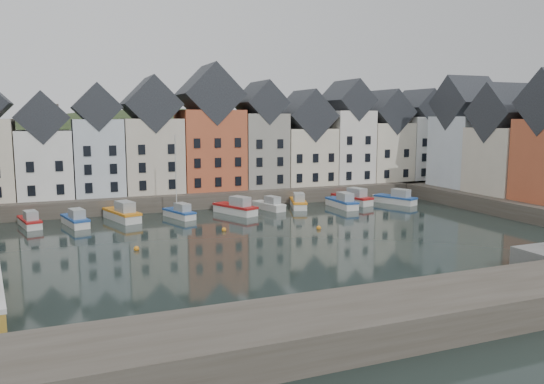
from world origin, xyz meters
TOP-DOWN VIEW (x-y plane):
  - ground at (0.00, 0.00)m, footprint 260.00×260.00m
  - far_quay at (0.00, 30.00)m, footprint 90.00×16.00m
  - right_quay at (37.00, 3.00)m, footprint 14.00×54.00m
  - near_wall at (-10.00, -22.00)m, footprint 50.00×6.00m
  - hillside at (0.02, 56.00)m, footprint 153.60×70.40m
  - far_terrace at (3.21, 28.00)m, footprint 72.37×8.16m
  - right_terrace at (36.00, 8.07)m, footprint 8.30×24.25m
  - mooring_buoys at (-4.00, 5.33)m, footprint 20.50×5.50m
  - boat_a at (-23.66, 18.36)m, footprint 2.93×5.72m
  - boat_b at (-18.86, 17.03)m, footprint 3.12×6.11m
  - boat_c at (-13.53, 18.32)m, footprint 4.03×7.20m
  - boat_d at (-6.81, 17.37)m, footprint 3.32×5.68m
  - boat_e at (0.47, 17.34)m, footprint 4.51×6.88m
  - boat_f at (5.57, 18.61)m, footprint 3.11×5.67m
  - boat_g at (9.90, 18.78)m, footprint 3.70×6.26m
  - boat_h at (15.44, 16.44)m, footprint 1.96×6.23m
  - boat_i at (18.47, 18.75)m, footprint 3.57×7.00m
  - boat_j at (24.29, 16.48)m, footprint 4.13×6.45m

SIDE VIEW (x-z plane):
  - hillside at x=0.02m, z-range -49.96..14.04m
  - ground at x=0.00m, z-range 0.00..0.00m
  - mooring_buoys at x=-4.00m, z-range -0.10..0.40m
  - boat_f at x=5.57m, z-range -0.42..1.66m
  - boat_a at x=-23.66m, z-range -0.42..1.68m
  - boat_b at x=-18.86m, z-range -0.45..1.79m
  - boat_d at x=-6.81m, z-range -4.51..5.86m
  - boat_g at x=9.90m, z-range -0.46..1.83m
  - boat_j at x=24.29m, z-range -0.48..1.90m
  - boat_h at x=15.44m, z-range -0.48..1.91m
  - boat_e at x=0.47m, z-range -0.51..2.02m
  - boat_i at x=18.47m, z-range -0.52..2.05m
  - boat_c at x=-13.53m, z-range -0.53..2.11m
  - far_quay at x=0.00m, z-range 0.00..2.00m
  - right_quay at x=37.00m, z-range 0.00..2.00m
  - near_wall at x=-10.00m, z-range 0.00..2.00m
  - far_terrace at x=3.21m, z-range -0.01..17.76m
  - right_terrace at x=36.00m, z-range 0.73..17.10m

